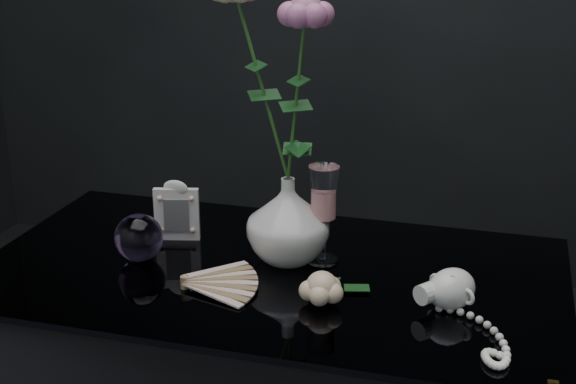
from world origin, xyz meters
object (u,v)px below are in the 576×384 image
(vase, at_px, (288,220))
(picture_frame, at_px, (177,210))
(wine_glass, at_px, (323,215))
(pearl_jar, at_px, (452,287))
(loose_rose, at_px, (322,287))
(paperweight, at_px, (139,237))

(vase, bearing_deg, picture_frame, 171.45)
(wine_glass, xyz_separation_m, picture_frame, (-0.30, 0.02, -0.03))
(wine_glass, bearing_deg, vase, -169.96)
(wine_glass, distance_m, picture_frame, 0.30)
(vase, bearing_deg, pearl_jar, -18.86)
(loose_rose, relative_size, pearl_jar, 0.66)
(wine_glass, relative_size, paperweight, 2.06)
(loose_rose, distance_m, pearl_jar, 0.21)
(wine_glass, bearing_deg, pearl_jar, -25.47)
(loose_rose, bearing_deg, picture_frame, 166.47)
(pearl_jar, bearing_deg, picture_frame, -156.69)
(wine_glass, xyz_separation_m, pearl_jar, (0.24, -0.12, -0.06))
(paperweight, relative_size, pearl_jar, 0.36)
(paperweight, bearing_deg, picture_frame, 75.48)
(wine_glass, height_order, picture_frame, wine_glass)
(picture_frame, bearing_deg, paperweight, -118.80)
(vase, xyz_separation_m, wine_glass, (0.06, 0.01, 0.01))
(paperweight, height_order, loose_rose, paperweight)
(vase, xyz_separation_m, loose_rose, (0.10, -0.15, -0.05))
(wine_glass, bearing_deg, loose_rose, -77.04)
(picture_frame, height_order, pearl_jar, picture_frame)
(picture_frame, xyz_separation_m, paperweight, (-0.03, -0.11, -0.02))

